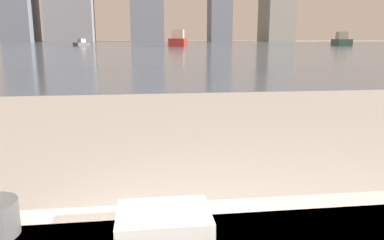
# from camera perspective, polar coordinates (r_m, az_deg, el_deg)

# --- Properties ---
(towel_stack) EXTENTS (0.27, 0.20, 0.08)m
(towel_stack) POSITION_cam_1_polar(r_m,az_deg,el_deg) (1.12, -4.32, -15.54)
(towel_stack) COLOR white
(towel_stack) RESTS_ON bathtub
(harbor_water) EXTENTS (180.00, 110.00, 0.01)m
(harbor_water) POSITION_cam_1_polar(r_m,az_deg,el_deg) (62.23, -7.14, 11.31)
(harbor_water) COLOR slate
(harbor_water) RESTS_ON ground_plane
(harbor_boat_0) EXTENTS (3.01, 5.99, 2.14)m
(harbor_boat_0) POSITION_cam_1_polar(r_m,az_deg,el_deg) (50.48, -2.11, 12.03)
(harbor_boat_0) COLOR maroon
(harbor_boat_0) RESTS_ON harbor_water
(harbor_boat_1) EXTENTS (3.05, 5.46, 1.94)m
(harbor_boat_1) POSITION_cam_1_polar(r_m,az_deg,el_deg) (58.79, 21.82, 11.15)
(harbor_boat_1) COLOR #335647
(harbor_boat_1) RESTS_ON harbor_water
(harbor_boat_3) EXTENTS (2.13, 2.67, 0.97)m
(harbor_boat_3) POSITION_cam_1_polar(r_m,az_deg,el_deg) (55.15, -16.46, 11.14)
(harbor_boat_3) COLOR #4C4C51
(harbor_boat_3) RESTS_ON harbor_water
(skyline_tower_2) EXTENTS (9.95, 6.24, 24.07)m
(skyline_tower_2) POSITION_cam_1_polar(r_m,az_deg,el_deg) (118.73, -6.94, 17.59)
(skyline_tower_2) COLOR slate
(skyline_tower_2) RESTS_ON ground_plane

